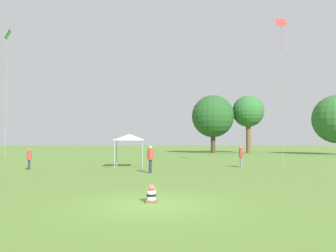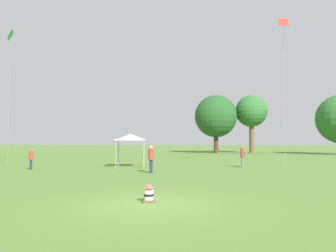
{
  "view_description": "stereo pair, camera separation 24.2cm",
  "coord_description": "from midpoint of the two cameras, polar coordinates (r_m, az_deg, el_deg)",
  "views": [
    {
      "loc": [
        1.48,
        -11.3,
        2.2
      ],
      "look_at": [
        -0.02,
        7.24,
        3.04
      ],
      "focal_mm": 35.0,
      "sensor_mm": 36.0,
      "label": 1
    },
    {
      "loc": [
        1.72,
        -11.28,
        2.2
      ],
      "look_at": [
        -0.02,
        7.24,
        3.04
      ],
      "focal_mm": 35.0,
      "sensor_mm": 36.0,
      "label": 2
    }
  ],
  "objects": [
    {
      "name": "ground_plane",
      "position": [
        11.62,
        -3.48,
        -13.49
      ],
      "size": [
        300.0,
        300.0,
        0.0
      ],
      "primitive_type": "plane",
      "color": "#567A33"
    },
    {
      "name": "seated_toddler",
      "position": [
        11.95,
        -3.52,
        -11.92
      ],
      "size": [
        0.5,
        0.58,
        0.62
      ],
      "rotation": [
        0.0,
        0.0,
        0.2
      ],
      "color": "brown",
      "rests_on": "ground"
    },
    {
      "name": "person_standing_0",
      "position": [
        27.05,
        -23.25,
        -5.07
      ],
      "size": [
        0.34,
        0.34,
        1.55
      ],
      "rotation": [
        0.0,
        0.0,
        4.77
      ],
      "color": "#282D42",
      "rests_on": "ground"
    },
    {
      "name": "person_standing_1",
      "position": [
        27.55,
        12.34,
        -4.86
      ],
      "size": [
        0.35,
        0.35,
        1.77
      ],
      "rotation": [
        0.0,
        0.0,
        4.81
      ],
      "color": "slate",
      "rests_on": "ground"
    },
    {
      "name": "person_standing_2",
      "position": [
        22.45,
        -3.39,
        -5.37
      ],
      "size": [
        0.42,
        0.42,
        1.86
      ],
      "rotation": [
        0.0,
        0.0,
        1.62
      ],
      "color": "#282D42",
      "rests_on": "ground"
    },
    {
      "name": "canopy_tent",
      "position": [
        27.23,
        -7.02,
        -2.0
      ],
      "size": [
        2.8,
        2.8,
        2.75
      ],
      "rotation": [
        0.0,
        0.0,
        0.16
      ],
      "color": "white",
      "rests_on": "ground"
    },
    {
      "name": "kite_1",
      "position": [
        35.02,
        -26.33,
        13.34
      ],
      "size": [
        0.71,
        1.02,
        12.58
      ],
      "rotation": [
        0.0,
        0.0,
        4.26
      ],
      "color": "green",
      "rests_on": "ground"
    },
    {
      "name": "kite_2",
      "position": [
        31.26,
        18.9,
        15.7
      ],
      "size": [
        0.91,
        0.49,
        12.9
      ],
      "rotation": [
        0.0,
        0.0,
        5.51
      ],
      "color": "red",
      "rests_on": "ground"
    },
    {
      "name": "distant_tree_0",
      "position": [
        59.19,
        7.71,
        1.67
      ],
      "size": [
        7.55,
        7.55,
        10.36
      ],
      "color": "#473323",
      "rests_on": "ground"
    },
    {
      "name": "distant_tree_2",
      "position": [
        60.79,
        13.69,
        2.43
      ],
      "size": [
        5.68,
        5.68,
        10.37
      ],
      "color": "brown",
      "rests_on": "ground"
    }
  ]
}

